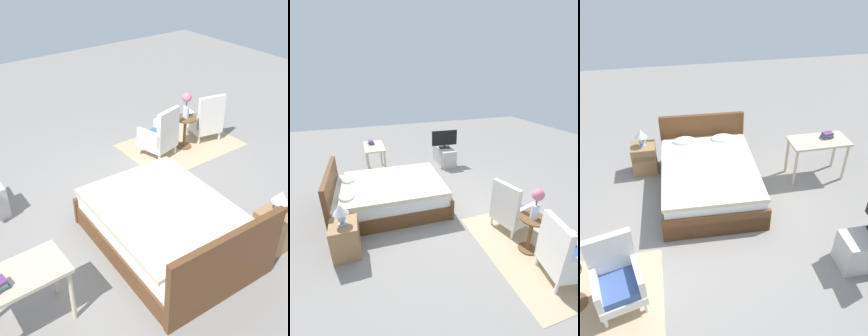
{
  "view_description": "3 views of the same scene",
  "coord_description": "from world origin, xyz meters",
  "views": [
    {
      "loc": [
        2.67,
        3.79,
        3.63
      ],
      "look_at": [
        -0.02,
        0.13,
        0.75
      ],
      "focal_mm": 42.0,
      "sensor_mm": 36.0,
      "label": 1
    },
    {
      "loc": [
        -3.91,
        1.32,
        2.6
      ],
      "look_at": [
        0.05,
        -0.05,
        0.79
      ],
      "focal_mm": 24.0,
      "sensor_mm": 36.0,
      "label": 2
    },
    {
      "loc": [
        -0.46,
        -3.59,
        3.63
      ],
      "look_at": [
        0.31,
        0.35,
        0.82
      ],
      "focal_mm": 35.0,
      "sensor_mm": 36.0,
      "label": 3
    }
  ],
  "objects": [
    {
      "name": "ground_plane",
      "position": [
        0.0,
        0.0,
        0.0
      ],
      "size": [
        16.0,
        16.0,
        0.0
      ],
      "primitive_type": "plane",
      "color": "gray"
    },
    {
      "name": "bed",
      "position": [
        0.15,
        0.91,
        0.3
      ],
      "size": [
        1.68,
        2.26,
        0.96
      ],
      "color": "brown",
      "rests_on": "ground_plane"
    },
    {
      "name": "armchair_by_window_right",
      "position": [
        -1.23,
        -1.02,
        0.38
      ],
      "size": [
        0.65,
        0.65,
        0.92
      ],
      "color": "white",
      "rests_on": "floor_rug"
    },
    {
      "name": "nightstand",
      "position": [
        -0.94,
        1.7,
        0.27
      ],
      "size": [
        0.44,
        0.41,
        0.55
      ],
      "color": "#997047",
      "rests_on": "ground_plane"
    },
    {
      "name": "table_lamp",
      "position": [
        -0.94,
        1.7,
        0.76
      ],
      "size": [
        0.22,
        0.22,
        0.33
      ],
      "color": "#9EADC6",
      "rests_on": "nightstand"
    },
    {
      "name": "vanity_desk",
      "position": [
        2.13,
        0.95,
        0.64
      ],
      "size": [
        1.04,
        0.52,
        0.75
      ],
      "color": "beige",
      "rests_on": "ground_plane"
    },
    {
      "name": "book_stack",
      "position": [
        2.3,
        1.01,
        0.8
      ],
      "size": [
        0.22,
        0.18,
        0.1
      ],
      "color": "#66387A",
      "rests_on": "vanity_desk"
    }
  ]
}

